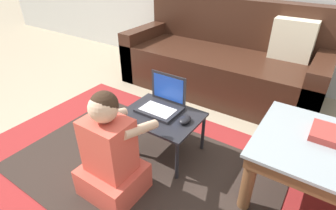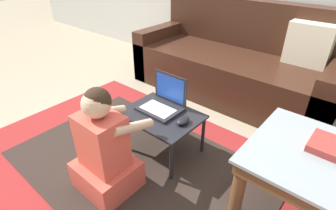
# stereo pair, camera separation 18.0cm
# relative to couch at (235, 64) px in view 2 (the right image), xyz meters

# --- Properties ---
(ground_plane) EXTENTS (16.00, 16.00, 0.00)m
(ground_plane) POSITION_rel_couch_xyz_m (0.11, -1.24, -0.30)
(ground_plane) COLOR gray
(area_rug) EXTENTS (2.42, 1.57, 0.01)m
(area_rug) POSITION_rel_couch_xyz_m (0.07, -1.44, -0.29)
(area_rug) COLOR maroon
(area_rug) RESTS_ON ground_plane
(couch) EXTENTS (1.97, 0.82, 0.88)m
(couch) POSITION_rel_couch_xyz_m (0.00, 0.00, 0.00)
(couch) COLOR #381E14
(couch) RESTS_ON ground_plane
(laptop_desk) EXTENTS (0.53, 0.40, 0.32)m
(laptop_desk) POSITION_rel_couch_xyz_m (0.07, -1.20, -0.01)
(laptop_desk) COLOR black
(laptop_desk) RESTS_ON ground_plane
(laptop) EXTENTS (0.29, 0.23, 0.24)m
(laptop) POSITION_rel_couch_xyz_m (0.03, -1.14, 0.06)
(laptop) COLOR #232328
(laptop) RESTS_ON laptop_desk
(computer_mouse) EXTENTS (0.07, 0.11, 0.04)m
(computer_mouse) POSITION_rel_couch_xyz_m (0.25, -1.19, 0.04)
(computer_mouse) COLOR black
(computer_mouse) RESTS_ON laptop_desk
(person_seated) EXTENTS (0.35, 0.44, 0.70)m
(person_seated) POSITION_rel_couch_xyz_m (0.04, -1.67, -0.01)
(person_seated) COLOR #CC4C3D
(person_seated) RESTS_ON ground_plane
(book_on_table) EXTENTS (0.16, 0.20, 0.04)m
(book_on_table) POSITION_rel_couch_xyz_m (1.04, -0.99, 0.13)
(book_on_table) COLOR #99332D
(book_on_table) RESTS_ON coffee_table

